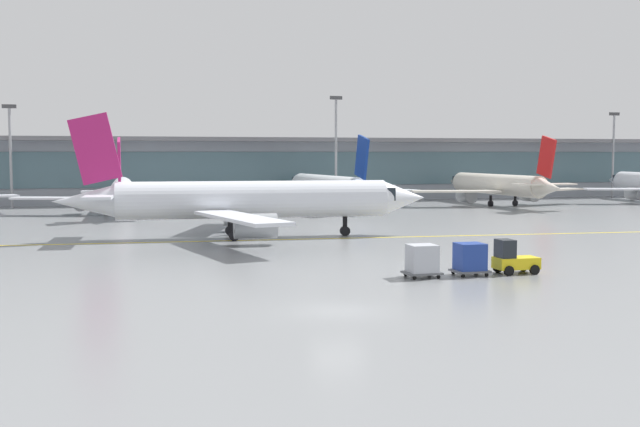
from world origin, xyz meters
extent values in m
plane|color=gray|center=(0.00, 0.00, 0.00)|extent=(400.00, 400.00, 0.00)
cube|color=yellow|center=(2.08, 29.92, 0.00)|extent=(109.69, 9.00, 0.01)
cube|color=#8C939E|center=(0.00, 83.50, 4.50)|extent=(196.07, 8.00, 9.00)
cube|color=slate|center=(0.00, 79.42, 4.95)|extent=(188.23, 0.16, 5.04)
cube|color=slate|center=(0.00, 82.00, 9.30)|extent=(203.92, 11.00, 0.60)
cylinder|color=silver|center=(-8.30, 62.82, 2.79)|extent=(3.43, 19.60, 2.71)
cone|color=silver|center=(-7.88, 74.19, 2.79)|extent=(2.69, 3.34, 2.57)
cube|color=black|center=(-7.96, 72.02, 3.13)|extent=(2.20, 2.52, 0.95)
cone|color=silver|center=(-8.74, 50.90, 2.79)|extent=(2.46, 4.42, 2.30)
cube|color=silver|center=(-15.29, 61.48, 2.04)|extent=(11.40, 5.90, 0.22)
cylinder|color=#999EA3|center=(-13.01, 62.59, 1.29)|extent=(1.78, 2.93, 1.67)
cube|color=silver|center=(-1.43, 60.97, 2.04)|extent=(11.44, 5.16, 0.22)
cylinder|color=#999EA3|center=(-3.61, 62.25, 1.29)|extent=(1.78, 2.93, 1.67)
cube|color=#B21E66|center=(-8.70, 51.77, 6.46)|extent=(0.42, 3.66, 5.10)
cube|color=silver|center=(-10.68, 52.16, 3.20)|extent=(4.05, 2.06, 0.19)
cube|color=silver|center=(-6.70, 52.01, 3.20)|extent=(4.05, 2.06, 0.19)
cylinder|color=black|center=(-8.05, 69.64, 0.72)|extent=(0.35, 0.35, 1.43)
cylinder|color=black|center=(-8.05, 69.64, 0.36)|extent=(0.46, 0.73, 0.72)
cylinder|color=black|center=(-10.19, 61.29, 0.72)|extent=(0.35, 0.35, 1.43)
cylinder|color=black|center=(-10.19, 61.29, 0.36)|extent=(0.46, 0.73, 0.72)
cylinder|color=black|center=(-6.52, 61.16, 0.72)|extent=(0.35, 0.35, 1.43)
cylinder|color=black|center=(-6.52, 61.16, 0.36)|extent=(0.46, 0.73, 0.72)
cylinder|color=white|center=(18.20, 65.29, 2.94)|extent=(4.69, 20.74, 2.86)
cone|color=white|center=(17.13, 77.25, 2.94)|extent=(3.01, 3.66, 2.71)
cube|color=black|center=(17.33, 74.97, 3.30)|extent=(2.45, 2.76, 1.00)
cone|color=white|center=(19.33, 52.77, 2.94)|extent=(2.83, 4.77, 2.43)
cube|color=white|center=(11.07, 62.97, 2.16)|extent=(12.06, 4.87, 0.24)
cylinder|color=#999EA3|center=(13.30, 64.43, 1.36)|extent=(2.03, 3.17, 1.76)
cube|color=white|center=(25.63, 64.27, 2.16)|extent=(11.94, 6.76, 0.24)
cylinder|color=#999EA3|center=(23.18, 65.32, 1.36)|extent=(2.03, 3.17, 1.76)
cube|color=navy|center=(19.24, 53.68, 6.81)|extent=(0.65, 3.86, 5.38)
cube|color=white|center=(17.12, 53.83, 3.37)|extent=(4.37, 2.38, 0.20)
cube|color=white|center=(21.31, 54.21, 3.37)|extent=(4.37, 2.38, 0.20)
cylinder|color=black|center=(17.56, 72.46, 0.76)|extent=(0.37, 0.37, 1.51)
cylinder|color=black|center=(17.56, 72.46, 0.38)|extent=(0.53, 0.79, 0.76)
cylinder|color=black|center=(16.43, 63.45, 0.76)|extent=(0.37, 0.37, 1.51)
cylinder|color=black|center=(16.43, 63.45, 0.38)|extent=(0.53, 0.79, 0.76)
cylinder|color=black|center=(20.28, 63.79, 0.76)|extent=(0.37, 0.37, 1.51)
cylinder|color=black|center=(20.28, 63.79, 0.38)|extent=(0.53, 0.79, 0.76)
cylinder|color=silver|center=(42.58, 63.91, 2.94)|extent=(3.79, 20.68, 2.86)
cone|color=silver|center=(42.04, 75.89, 2.94)|extent=(2.87, 3.55, 2.71)
cube|color=black|center=(42.14, 73.61, 3.30)|extent=(2.34, 2.67, 1.00)
cone|color=silver|center=(43.15, 51.35, 2.94)|extent=(2.63, 4.68, 2.43)
cube|color=silver|center=(35.35, 61.90, 2.16)|extent=(12.07, 5.35, 0.24)
cylinder|color=#999EA3|center=(37.65, 63.26, 1.36)|extent=(1.90, 3.10, 1.76)
cube|color=silver|center=(49.96, 62.56, 2.16)|extent=(12.01, 6.31, 0.24)
cylinder|color=#999EA3|center=(47.55, 63.71, 1.36)|extent=(1.90, 3.10, 1.76)
cube|color=red|center=(43.11, 52.26, 6.81)|extent=(0.48, 3.86, 5.38)
cube|color=silver|center=(41.00, 52.50, 3.37)|extent=(4.29, 2.21, 0.20)
cube|color=silver|center=(45.19, 52.69, 3.37)|extent=(4.29, 2.21, 0.20)
cylinder|color=black|center=(42.25, 71.10, 0.76)|extent=(0.37, 0.37, 1.51)
cylinder|color=black|center=(42.25, 71.10, 0.38)|extent=(0.50, 0.78, 0.76)
cylinder|color=black|center=(40.73, 62.14, 0.76)|extent=(0.37, 0.37, 1.51)
cylinder|color=black|center=(40.73, 62.14, 0.38)|extent=(0.50, 0.78, 0.76)
cylinder|color=black|center=(44.59, 62.32, 0.76)|extent=(0.37, 0.37, 1.51)
cylinder|color=black|center=(44.59, 62.32, 0.38)|extent=(0.50, 0.78, 0.76)
cone|color=silver|center=(69.51, 74.44, 2.94)|extent=(2.85, 3.54, 2.71)
cube|color=black|center=(69.41, 72.16, 3.30)|extent=(2.33, 2.66, 1.00)
cube|color=silver|center=(61.64, 61.07, 2.16)|extent=(12.01, 6.26, 0.24)
cylinder|color=#999EA3|center=(64.04, 62.24, 1.36)|extent=(1.89, 3.10, 1.76)
cylinder|color=black|center=(69.31, 69.65, 0.76)|extent=(0.37, 0.37, 1.51)
cylinder|color=black|center=(69.31, 69.65, 0.38)|extent=(0.49, 0.77, 0.76)
cylinder|color=silver|center=(2.08, 31.92, 3.30)|extent=(23.27, 5.01, 3.21)
cone|color=silver|center=(15.51, 30.87, 3.30)|extent=(4.08, 3.34, 3.05)
cube|color=black|center=(12.95, 31.07, 3.70)|extent=(3.07, 2.72, 1.12)
cone|color=silver|center=(-11.99, 33.03, 3.30)|extent=(5.33, 3.12, 2.73)
cube|color=silver|center=(0.84, 40.25, 2.42)|extent=(7.46, 13.42, 0.26)
cylinder|color=#999EA3|center=(2.05, 37.51, 1.53)|extent=(3.54, 2.24, 1.98)
cube|color=silver|center=(-0.45, 23.89, 2.42)|extent=(5.60, 13.54, 0.26)
cylinder|color=#999EA3|center=(1.17, 26.41, 1.53)|extent=(3.54, 2.24, 1.98)
cube|color=#B21E66|center=(-10.96, 32.95, 7.64)|extent=(4.34, 0.68, 6.04)
cube|color=silver|center=(-10.40, 35.27, 3.78)|extent=(2.63, 4.88, 0.23)
cube|color=silver|center=(-10.77, 30.57, 3.78)|extent=(2.63, 4.88, 0.23)
cylinder|color=black|center=(10.13, 31.29, 0.85)|extent=(0.41, 0.41, 1.70)
cylinder|color=black|center=(10.13, 31.29, 0.42)|extent=(0.89, 0.58, 0.85)
cylinder|color=black|center=(0.37, 34.23, 0.85)|extent=(0.41, 0.41, 1.70)
cylinder|color=black|center=(0.37, 34.23, 0.42)|extent=(0.89, 0.58, 0.85)
cylinder|color=black|center=(0.03, 29.91, 0.85)|extent=(0.41, 0.41, 1.70)
cylinder|color=black|center=(0.03, 29.91, 0.42)|extent=(0.89, 0.58, 0.85)
cube|color=yellow|center=(13.67, 7.87, 0.65)|extent=(2.63, 1.45, 0.70)
cube|color=#1E2328|center=(12.92, 7.88, 1.55)|extent=(0.92, 1.26, 1.10)
cylinder|color=black|center=(14.53, 8.55, 0.30)|extent=(0.60, 0.23, 0.60)
cylinder|color=black|center=(14.51, 7.15, 0.30)|extent=(0.60, 0.23, 0.60)
cylinder|color=black|center=(12.83, 8.58, 0.30)|extent=(0.60, 0.23, 0.60)
cylinder|color=black|center=(12.81, 7.19, 0.30)|extent=(0.60, 0.23, 0.60)
cube|color=#595B60|center=(10.62, 7.93, 0.28)|extent=(2.13, 1.64, 0.12)
cube|color=navy|center=(10.62, 7.93, 1.14)|extent=(1.63, 1.53, 1.60)
cylinder|color=black|center=(11.38, 8.61, 0.11)|extent=(0.22, 0.10, 0.22)
cylinder|color=black|center=(11.36, 7.21, 0.11)|extent=(0.22, 0.10, 0.22)
cylinder|color=black|center=(9.88, 8.64, 0.11)|extent=(0.22, 0.10, 0.22)
cylinder|color=black|center=(9.86, 7.24, 0.11)|extent=(0.22, 0.10, 0.22)
cube|color=#595B60|center=(7.57, 7.99, 0.28)|extent=(2.13, 1.64, 0.12)
cube|color=#B2B7C1|center=(7.57, 7.99, 1.14)|extent=(1.63, 1.53, 1.60)
cylinder|color=black|center=(8.33, 8.68, 0.11)|extent=(0.22, 0.10, 0.22)
cylinder|color=black|center=(8.31, 7.28, 0.11)|extent=(0.22, 0.10, 0.22)
cylinder|color=black|center=(6.83, 8.71, 0.11)|extent=(0.22, 0.10, 0.22)
cylinder|color=black|center=(6.81, 7.31, 0.11)|extent=(0.22, 0.10, 0.22)
cylinder|color=gray|center=(-22.14, 76.11, 6.59)|extent=(0.36, 0.36, 13.18)
cube|color=#3F3F42|center=(-22.14, 76.11, 13.43)|extent=(1.80, 0.30, 0.50)
cylinder|color=gray|center=(22.22, 74.30, 7.51)|extent=(0.36, 0.36, 15.01)
cube|color=#3F3F42|center=(22.22, 74.30, 15.26)|extent=(1.80, 0.30, 0.50)
cylinder|color=gray|center=(70.48, 76.45, 6.72)|extent=(0.36, 0.36, 13.45)
cube|color=#3F3F42|center=(70.48, 76.45, 13.70)|extent=(1.80, 0.30, 0.50)
camera|label=1|loc=(-10.30, -33.90, 7.28)|focal=43.62mm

